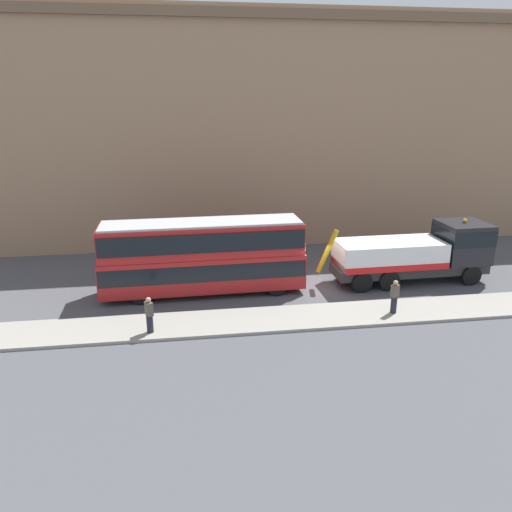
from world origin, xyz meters
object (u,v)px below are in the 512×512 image
at_px(double_decker_bus, 203,254).
at_px(pedestrian_onlooker, 149,315).
at_px(pedestrian_bystander, 394,297).
at_px(recovery_tow_truck, 418,253).

xyz_separation_m(double_decker_bus, pedestrian_onlooker, (-2.66, -4.83, -1.25)).
relative_size(double_decker_bus, pedestrian_bystander, 6.49).
bearing_deg(double_decker_bus, pedestrian_onlooker, -120.31).
bearing_deg(double_decker_bus, pedestrian_bystander, -27.13).
height_order(recovery_tow_truck, pedestrian_bystander, recovery_tow_truck).
xyz_separation_m(pedestrian_onlooker, pedestrian_bystander, (11.82, 0.42, 0.00)).
bearing_deg(recovery_tow_truck, pedestrian_bystander, -127.90).
bearing_deg(pedestrian_onlooker, double_decker_bus, 33.26).
bearing_deg(pedestrian_onlooker, pedestrian_bystander, -25.82).
xyz_separation_m(recovery_tow_truck, double_decker_bus, (-12.42, -0.01, 0.47)).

